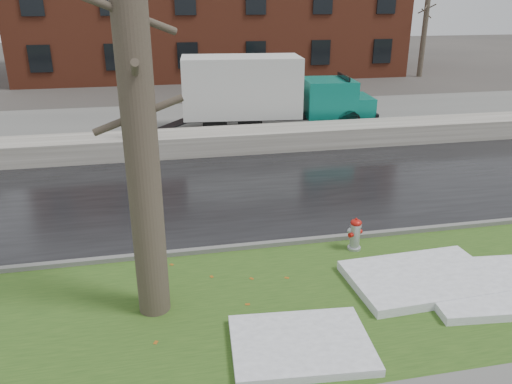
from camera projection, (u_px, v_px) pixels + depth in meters
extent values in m
plane|color=#47423D|center=(290.00, 269.00, 10.34)|extent=(120.00, 120.00, 0.00)
cube|color=#264617|center=(308.00, 301.00, 9.20)|extent=(60.00, 4.50, 0.04)
cube|color=black|center=(249.00, 191.00, 14.44)|extent=(60.00, 7.00, 0.03)
cube|color=slate|center=(213.00, 123.00, 22.19)|extent=(60.00, 9.00, 0.03)
cube|color=slate|center=(278.00, 244.00, 11.23)|extent=(60.00, 0.15, 0.14)
cube|color=#B8B3A8|center=(227.00, 141.00, 18.14)|extent=(60.00, 1.60, 0.75)
cube|color=brown|center=(209.00, 0.00, 36.24)|extent=(26.00, 12.00, 10.00)
cylinder|color=brown|center=(93.00, 31.00, 31.73)|extent=(0.36, 0.36, 6.50)
cylinder|color=brown|center=(91.00, 15.00, 31.38)|extent=(0.84, 1.62, 0.73)
cylinder|color=brown|center=(92.00, 25.00, 31.60)|extent=(1.40, 0.61, 0.63)
cylinder|color=brown|center=(425.00, 28.00, 34.04)|extent=(0.36, 0.36, 6.50)
cylinder|color=brown|center=(426.00, 13.00, 33.69)|extent=(0.84, 1.62, 0.73)
cylinder|color=brown|center=(425.00, 23.00, 33.91)|extent=(1.40, 0.61, 0.63)
cylinder|color=#ABAFB3|center=(355.00, 236.00, 10.95)|extent=(0.28, 0.28, 0.64)
ellipsoid|color=#AA130D|center=(356.00, 223.00, 10.83)|extent=(0.33, 0.33, 0.15)
cylinder|color=#AA130D|center=(356.00, 219.00, 10.80)|extent=(0.06, 0.06, 0.05)
cylinder|color=#AA130D|center=(351.00, 235.00, 10.85)|extent=(0.13, 0.13, 0.10)
cylinder|color=#AA130D|center=(359.00, 232.00, 11.00)|extent=(0.13, 0.13, 0.10)
cylinder|color=#ABAFB3|center=(351.00, 231.00, 11.03)|extent=(0.16, 0.14, 0.13)
cylinder|color=brown|center=(139.00, 121.00, 7.71)|extent=(0.71, 0.71, 6.85)
cylinder|color=brown|center=(135.00, 76.00, 7.46)|extent=(0.20, 1.70, 0.71)
cylinder|color=brown|center=(130.00, 14.00, 7.14)|extent=(1.39, 0.81, 0.65)
cylinder|color=brown|center=(138.00, 115.00, 7.68)|extent=(1.42, 0.17, 0.61)
cube|color=black|center=(269.00, 116.00, 20.94)|extent=(7.10, 1.54, 0.19)
cube|color=silver|center=(241.00, 86.00, 20.36)|extent=(4.94, 2.64, 2.38)
cube|color=#0D7968|center=(328.00, 97.00, 20.92)|extent=(2.22, 2.30, 1.50)
cube|color=#0D7968|center=(357.00, 105.00, 21.17)|extent=(1.23, 2.03, 0.79)
cube|color=black|center=(343.00, 84.00, 20.79)|extent=(0.24, 1.76, 0.79)
cube|color=black|center=(172.00, 126.00, 20.63)|extent=(1.60, 1.19, 0.59)
cylinder|color=black|center=(348.00, 122.00, 20.43)|extent=(0.99, 0.35, 0.97)
cylinder|color=black|center=(337.00, 112.00, 22.14)|extent=(0.99, 0.35, 0.97)
cylinder|color=black|center=(250.00, 124.00, 20.03)|extent=(0.99, 0.35, 0.97)
cylinder|color=black|center=(246.00, 114.00, 21.74)|extent=(0.99, 0.35, 0.97)
cylinder|color=black|center=(215.00, 125.00, 19.88)|extent=(0.99, 0.35, 0.97)
cylinder|color=black|center=(214.00, 115.00, 21.59)|extent=(0.99, 0.35, 0.97)
imported|color=black|center=(145.00, 112.00, 16.58)|extent=(0.77, 0.59, 1.88)
cube|color=white|center=(488.00, 286.00, 9.49)|extent=(2.78, 2.24, 0.16)
cube|color=white|center=(301.00, 344.00, 7.93)|extent=(2.33, 1.78, 0.14)
cube|color=white|center=(422.00, 278.00, 9.74)|extent=(2.87, 1.91, 0.18)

